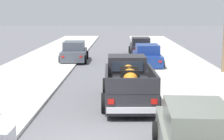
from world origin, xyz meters
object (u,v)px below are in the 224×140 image
object	(u,v)px
pickup_truck	(128,83)
car_left_near	(141,47)
car_left_far	(196,137)
car_right_near	(74,52)
car_left_mid	(147,56)

from	to	relation	value
pickup_truck	car_left_near	size ratio (longest dim) A/B	1.24
car_left_near	car_left_far	distance (m)	21.79
pickup_truck	car_right_near	size ratio (longest dim) A/B	1.22
car_left_far	car_left_near	bearing A→B (deg)	90.29
car_right_near	car_left_mid	distance (m)	5.85
car_left_mid	car_left_far	bearing A→B (deg)	-89.90
car_left_mid	car_left_far	size ratio (longest dim) A/B	0.99
car_left_near	car_left_far	xyz separation A→B (m)	(0.11, -21.79, 0.00)
pickup_truck	car_left_far	distance (m)	6.17
pickup_truck	car_left_near	distance (m)	15.88
car_right_near	car_left_far	bearing A→B (deg)	-73.00
car_left_near	car_left_mid	bearing A→B (deg)	-89.24
car_left_near	car_right_near	size ratio (longest dim) A/B	0.99
pickup_truck	car_right_near	world-z (taller)	pickup_truck
car_left_mid	car_left_near	bearing A→B (deg)	90.76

